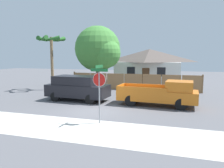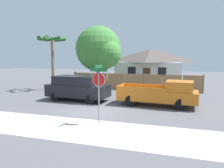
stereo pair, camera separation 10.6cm
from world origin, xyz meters
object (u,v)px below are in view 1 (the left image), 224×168
(orange_pickup, at_px, (161,93))
(red_suv, at_px, (77,87))
(palm_tree, at_px, (51,44))
(stop_sign, at_px, (99,84))
(house, at_px, (149,65))
(oak_tree, at_px, (99,50))

(orange_pickup, bearing_deg, red_suv, -176.96)
(palm_tree, relative_size, orange_pickup, 0.99)
(orange_pickup, height_order, stop_sign, stop_sign)
(house, height_order, orange_pickup, house)
(oak_tree, height_order, stop_sign, oak_tree)
(house, relative_size, palm_tree, 1.63)
(oak_tree, bearing_deg, orange_pickup, -46.95)
(palm_tree, distance_m, stop_sign, 12.84)
(house, distance_m, oak_tree, 8.48)
(house, xyz_separation_m, orange_pickup, (2.68, -14.74, -1.41))
(oak_tree, bearing_deg, house, 54.80)
(palm_tree, bearing_deg, house, 50.76)
(red_suv, distance_m, orange_pickup, 6.36)
(palm_tree, height_order, orange_pickup, palm_tree)
(palm_tree, distance_m, orange_pickup, 12.60)
(palm_tree, height_order, stop_sign, palm_tree)
(oak_tree, distance_m, stop_sign, 13.94)
(house, height_order, palm_tree, palm_tree)
(stop_sign, bearing_deg, house, 94.22)
(red_suv, relative_size, stop_sign, 1.64)
(house, xyz_separation_m, oak_tree, (-4.77, -6.76, 1.88))
(orange_pickup, bearing_deg, oak_tree, 136.24)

